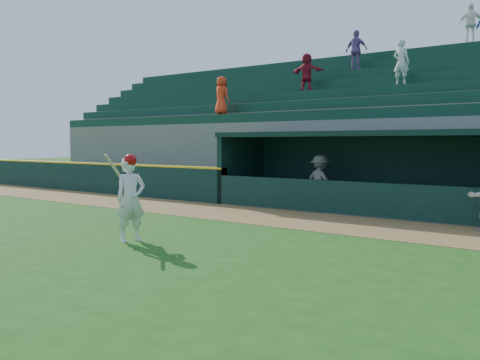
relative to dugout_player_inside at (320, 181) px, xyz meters
The scene contains 8 objects.
ground 8.08m from the dugout_player_inside, 79.14° to the right, with size 120.00×120.00×0.00m, color #1D4D13.
warning_track 3.46m from the dugout_player_inside, 63.14° to the right, with size 40.00×3.00×0.01m, color olive.
field_wall_left 10.82m from the dugout_player_inside, behind, with size 15.50×0.30×1.20m, color black.
wall_stripe_left 10.83m from the dugout_player_inside, behind, with size 15.50×0.32×0.06m, color yellow.
dugout_player_inside is the anchor object (origin of this frame).
dugout 1.60m from the dugout_player_inside, ahead, with size 9.40×2.80×2.46m.
stands 5.17m from the dugout_player_inside, 71.74° to the left, with size 34.50×6.25×7.57m.
batter_at_plate 7.95m from the dugout_player_inside, 91.16° to the right, with size 0.63×0.83×1.89m.
Camera 1 is at (7.11, -7.62, 2.11)m, focal length 40.00 mm.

